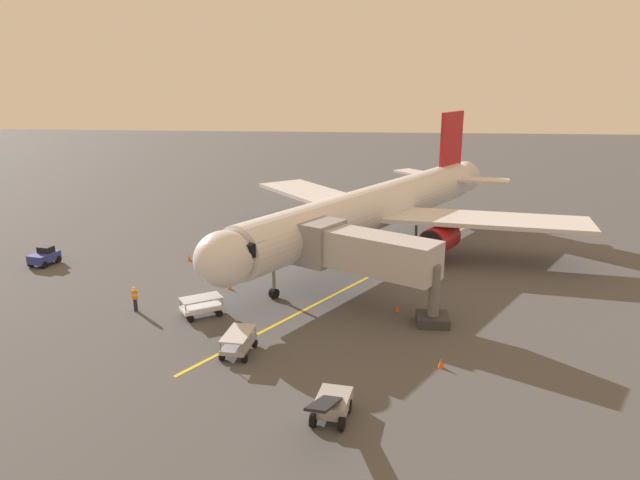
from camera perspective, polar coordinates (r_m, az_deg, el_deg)
name	(u,v)px	position (r m, az deg, el deg)	size (l,w,h in m)	color
ground_plane	(368,246)	(54.18, 4.73, -0.54)	(220.00, 220.00, 0.00)	#4C4C4F
apron_lead_in_line	(373,275)	(46.35, 5.17, -3.40)	(0.24, 40.00, 0.01)	yellow
airplane	(376,208)	(51.27, 5.47, 3.12)	(30.66, 36.29, 11.50)	silver
jet_bridge	(358,252)	(39.31, 3.75, -1.15)	(10.74, 7.83, 5.40)	#B7B7BC
ground_crew_marshaller	(135,299)	(40.91, -17.56, -5.45)	(0.47, 0.44, 1.71)	#23232D
belt_loader_near_nose	(331,404)	(27.76, 1.13, -15.67)	(1.89, 4.70, 2.32)	#9E9EA3
tug_portside	(44,256)	(53.55, -25.25, -1.46)	(1.98, 2.56, 1.50)	#2D3899
baggage_cart_starboard_side	(238,343)	(33.77, -7.94, -9.87)	(1.77, 2.72, 1.27)	#9E9EA3
baggage_cart_rear_apron	(202,306)	(39.15, -11.46, -6.34)	(2.94, 2.61, 1.27)	white
safety_cone_nose_left	(397,307)	(39.58, 7.54, -6.50)	(0.32, 0.32, 0.55)	#F2590F
safety_cone_nose_right	(229,285)	(43.65, -8.83, -4.39)	(0.32, 0.32, 0.55)	#F2590F
safety_cone_wing_port	(189,258)	(50.80, -12.60, -1.68)	(0.32, 0.32, 0.55)	#F2590F
safety_cone_wing_starboard	(441,363)	(32.79, 11.69, -11.64)	(0.32, 0.32, 0.55)	#F2590F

